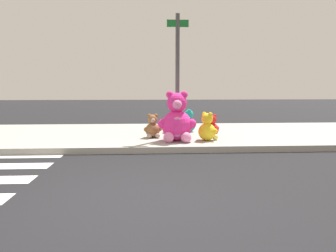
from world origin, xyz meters
name	(u,v)px	position (x,y,z in m)	size (l,w,h in m)	color
ground_plane	(129,203)	(0.00, 0.00, 0.00)	(60.00, 60.00, 0.00)	black
sidewalk	(141,135)	(0.00, 5.20, 0.07)	(28.00, 4.40, 0.15)	#9E9B93
sign_pole	(177,73)	(1.00, 4.40, 1.85)	(0.56, 0.11, 3.20)	#4C4C51
plush_pink_large	(177,121)	(0.94, 3.81, 0.65)	(0.96, 0.84, 1.24)	#F22D93
plush_brown	(153,128)	(0.34, 4.36, 0.40)	(0.48, 0.43, 0.63)	olive
plush_yellow	(208,129)	(1.71, 3.84, 0.44)	(0.51, 0.50, 0.71)	yellow
plush_tan	(170,125)	(0.86, 5.19, 0.36)	(0.38, 0.37, 0.53)	tan
plush_red	(212,127)	(1.95, 4.50, 0.39)	(0.45, 0.42, 0.60)	red
plush_teal	(188,123)	(1.41, 5.37, 0.42)	(0.46, 0.52, 0.67)	teal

